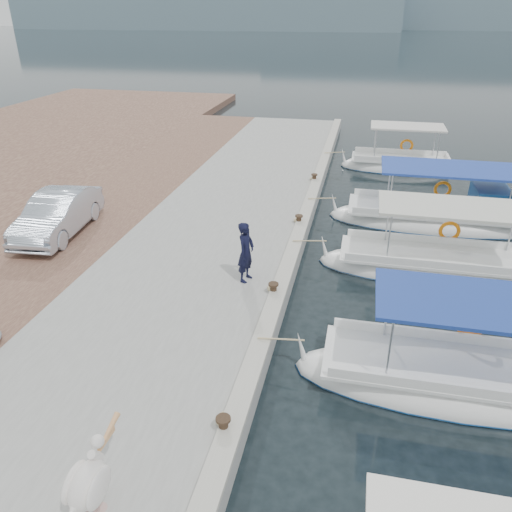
{
  "coord_description": "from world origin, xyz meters",
  "views": [
    {
      "loc": [
        1.66,
        -9.95,
        7.47
      ],
      "look_at": [
        -1.0,
        2.28,
        1.2
      ],
      "focal_mm": 35.0,
      "sensor_mm": 36.0,
      "label": 1
    }
  ],
  "objects_px": {
    "fishing_caique_c": "(439,269)",
    "parked_car": "(58,214)",
    "fisherman": "(246,252)",
    "fishing_caique_d": "(438,220)",
    "fishing_caique_e": "(399,167)",
    "fishing_caique_b": "(457,383)",
    "pelican": "(89,481)"
  },
  "relations": [
    {
      "from": "fishing_caique_d",
      "to": "fisherman",
      "type": "distance_m",
      "value": 9.02
    },
    {
      "from": "fishing_caique_d",
      "to": "fishing_caique_c",
      "type": "bearing_deg",
      "value": -95.1
    },
    {
      "from": "fishing_caique_b",
      "to": "parked_car",
      "type": "distance_m",
      "value": 13.27
    },
    {
      "from": "fishing_caique_e",
      "to": "parked_car",
      "type": "xyz_separation_m",
      "value": [
        -11.78,
        -11.94,
        1.08
      ]
    },
    {
      "from": "fisherman",
      "to": "parked_car",
      "type": "relative_size",
      "value": 0.41
    },
    {
      "from": "fishing_caique_d",
      "to": "fishing_caique_e",
      "type": "relative_size",
      "value": 1.35
    },
    {
      "from": "fisherman",
      "to": "parked_car",
      "type": "bearing_deg",
      "value": 88.3
    },
    {
      "from": "parked_car",
      "to": "fishing_caique_e",
      "type": "bearing_deg",
      "value": 39.96
    },
    {
      "from": "fishing_caique_d",
      "to": "fishing_caique_e",
      "type": "height_order",
      "value": "same"
    },
    {
      "from": "fishing_caique_c",
      "to": "fishing_caique_e",
      "type": "distance_m",
      "value": 11.21
    },
    {
      "from": "fishing_caique_b",
      "to": "pelican",
      "type": "bearing_deg",
      "value": -142.22
    },
    {
      "from": "fishing_caique_b",
      "to": "fishing_caique_d",
      "type": "bearing_deg",
      "value": 86.67
    },
    {
      "from": "fishing_caique_d",
      "to": "fisherman",
      "type": "relative_size",
      "value": 4.58
    },
    {
      "from": "fishing_caique_b",
      "to": "fishing_caique_e",
      "type": "relative_size",
      "value": 1.2
    },
    {
      "from": "fishing_caique_b",
      "to": "fishing_caique_c",
      "type": "xyz_separation_m",
      "value": [
        0.19,
        5.45,
        -0.0
      ]
    },
    {
      "from": "fishing_caique_e",
      "to": "parked_car",
      "type": "bearing_deg",
      "value": -134.62
    },
    {
      "from": "pelican",
      "to": "fisherman",
      "type": "bearing_deg",
      "value": 85.16
    },
    {
      "from": "fishing_caique_e",
      "to": "fisherman",
      "type": "xyz_separation_m",
      "value": [
        -4.81,
        -13.76,
        1.25
      ]
    },
    {
      "from": "fisherman",
      "to": "parked_car",
      "type": "height_order",
      "value": "fisherman"
    },
    {
      "from": "fishing_caique_d",
      "to": "parked_car",
      "type": "height_order",
      "value": "fishing_caique_d"
    },
    {
      "from": "fisherman",
      "to": "parked_car",
      "type": "xyz_separation_m",
      "value": [
        -6.97,
        1.83,
        -0.17
      ]
    },
    {
      "from": "fishing_caique_b",
      "to": "fishing_caique_d",
      "type": "xyz_separation_m",
      "value": [
        0.56,
        9.54,
        0.06
      ]
    },
    {
      "from": "pelican",
      "to": "fishing_caique_e",
      "type": "bearing_deg",
      "value": 75.65
    },
    {
      "from": "parked_car",
      "to": "pelican",
      "type": "bearing_deg",
      "value": -61.4
    },
    {
      "from": "pelican",
      "to": "fisherman",
      "type": "distance_m",
      "value": 7.58
    },
    {
      "from": "fishing_caique_c",
      "to": "fisherman",
      "type": "height_order",
      "value": "fisherman"
    },
    {
      "from": "fishing_caique_c",
      "to": "parked_car",
      "type": "relative_size",
      "value": 1.75
    },
    {
      "from": "fishing_caique_c",
      "to": "fishing_caique_d",
      "type": "xyz_separation_m",
      "value": [
        0.37,
        4.09,
        0.06
      ]
    },
    {
      "from": "fishing_caique_c",
      "to": "fishing_caique_b",
      "type": "bearing_deg",
      "value": -91.99
    },
    {
      "from": "fishing_caique_c",
      "to": "parked_car",
      "type": "distance_m",
      "value": 12.62
    },
    {
      "from": "fishing_caique_b",
      "to": "parked_car",
      "type": "xyz_separation_m",
      "value": [
        -12.37,
        4.69,
        1.08
      ]
    },
    {
      "from": "fishing_caique_b",
      "to": "fisherman",
      "type": "height_order",
      "value": "fisherman"
    }
  ]
}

